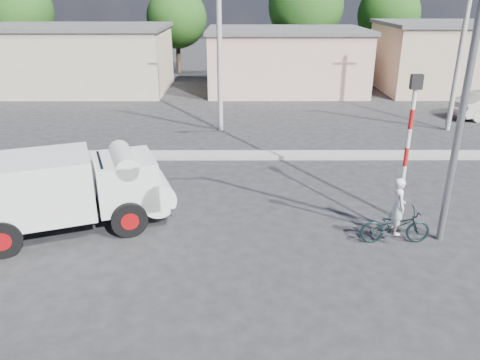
{
  "coord_description": "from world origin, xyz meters",
  "views": [
    {
      "loc": [
        -1.13,
        -9.92,
        6.2
      ],
      "look_at": [
        -1.09,
        2.27,
        1.3
      ],
      "focal_mm": 35.0,
      "sensor_mm": 36.0,
      "label": 1
    }
  ],
  "objects_px": {
    "bicycle": "(395,226)",
    "traffic_pole": "(408,144)",
    "cyclist": "(397,216)",
    "truck": "(71,189)",
    "streetlight": "(466,50)"
  },
  "relations": [
    {
      "from": "bicycle",
      "to": "traffic_pole",
      "type": "distance_m",
      "value": 2.17
    },
    {
      "from": "bicycle",
      "to": "cyclist",
      "type": "xyz_separation_m",
      "value": [
        0.0,
        0.0,
        0.28
      ]
    },
    {
      "from": "bicycle",
      "to": "cyclist",
      "type": "bearing_deg",
      "value": -0.0
    },
    {
      "from": "bicycle",
      "to": "traffic_pole",
      "type": "xyz_separation_m",
      "value": [
        0.2,
        0.46,
        2.11
      ]
    },
    {
      "from": "cyclist",
      "to": "bicycle",
      "type": "bearing_deg",
      "value": -0.0
    },
    {
      "from": "cyclist",
      "to": "traffic_pole",
      "type": "relative_size",
      "value": 0.35
    },
    {
      "from": "truck",
      "to": "streetlight",
      "type": "distance_m",
      "value": 10.56
    },
    {
      "from": "bicycle",
      "to": "streetlight",
      "type": "distance_m",
      "value": 4.62
    },
    {
      "from": "bicycle",
      "to": "streetlight",
      "type": "relative_size",
      "value": 0.2
    },
    {
      "from": "cyclist",
      "to": "streetlight",
      "type": "distance_m",
      "value": 4.35
    },
    {
      "from": "streetlight",
      "to": "bicycle",
      "type": "bearing_deg",
      "value": -171.86
    },
    {
      "from": "cyclist",
      "to": "traffic_pole",
      "type": "bearing_deg",
      "value": -24.81
    },
    {
      "from": "cyclist",
      "to": "streetlight",
      "type": "xyz_separation_m",
      "value": [
        1.14,
        0.16,
        4.19
      ]
    },
    {
      "from": "traffic_pole",
      "to": "streetlight",
      "type": "bearing_deg",
      "value": -17.73
    },
    {
      "from": "truck",
      "to": "cyclist",
      "type": "height_order",
      "value": "truck"
    }
  ]
}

